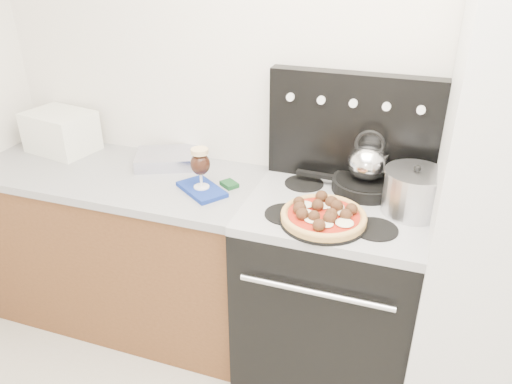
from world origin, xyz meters
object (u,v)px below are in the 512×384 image
at_px(stove_body, 329,294).
at_px(pizza, 324,215).
at_px(skillet, 365,185).
at_px(pizza_pan, 323,221).
at_px(beer_glass, 201,168).
at_px(toaster_oven, 61,132).
at_px(base_cabinet, 128,250).
at_px(oven_mitt, 202,189).
at_px(tea_kettle, 368,160).
at_px(stock_pot, 413,193).

xyz_separation_m(stove_body, pizza, (-0.02, -0.16, 0.52)).
xyz_separation_m(stove_body, skillet, (0.09, 0.18, 0.51)).
height_order(pizza_pan, skillet, skillet).
bearing_deg(beer_glass, toaster_oven, 167.40).
height_order(base_cabinet, beer_glass, beer_glass).
xyz_separation_m(oven_mitt, pizza, (0.59, -0.12, 0.05)).
distance_m(stove_body, tea_kettle, 0.66).
bearing_deg(toaster_oven, stove_body, 4.40).
relative_size(base_cabinet, skillet, 4.87).
bearing_deg(pizza, stock_pot, 31.64).
bearing_deg(pizza, tea_kettle, 70.84).
xyz_separation_m(stove_body, stock_pot, (0.30, 0.04, 0.57)).
bearing_deg(skillet, tea_kettle, 180.00).
xyz_separation_m(base_cabinet, pizza, (1.08, -0.18, 0.53)).
relative_size(pizza_pan, pizza, 1.03).
relative_size(stove_body, toaster_oven, 2.60).
height_order(skillet, stock_pot, stock_pot).
bearing_deg(base_cabinet, oven_mitt, -7.25).
relative_size(base_cabinet, beer_glass, 7.49).
xyz_separation_m(pizza_pan, tea_kettle, (0.12, 0.34, 0.14)).
height_order(stove_body, pizza, pizza).
relative_size(stove_body, pizza_pan, 2.50).
bearing_deg(beer_glass, tea_kettle, 16.97).
height_order(toaster_oven, tea_kettle, tea_kettle).
xyz_separation_m(pizza_pan, pizza, (0.00, 0.00, 0.03)).
distance_m(beer_glass, pizza, 0.60).
relative_size(base_cabinet, toaster_oven, 4.28).
xyz_separation_m(stove_body, oven_mitt, (-0.61, -0.04, 0.47)).
bearing_deg(pizza, stove_body, 81.52).
relative_size(oven_mitt, skillet, 0.81).
bearing_deg(pizza_pan, pizza, 0.00).
xyz_separation_m(oven_mitt, stock_pot, (0.91, 0.08, 0.10)).
bearing_deg(oven_mitt, stock_pot, 4.88).
height_order(stove_body, toaster_oven, toaster_oven).
height_order(pizza_pan, stock_pot, stock_pot).
height_order(tea_kettle, stock_pot, tea_kettle).
bearing_deg(skillet, toaster_oven, -179.59).
relative_size(base_cabinet, oven_mitt, 6.00).
distance_m(toaster_oven, stock_pot, 1.83).
xyz_separation_m(base_cabinet, beer_glass, (0.49, -0.06, 0.59)).
relative_size(base_cabinet, pizza, 4.26).
height_order(oven_mitt, beer_glass, beer_glass).
bearing_deg(stove_body, stock_pot, 7.66).
relative_size(base_cabinet, tea_kettle, 7.46).
distance_m(oven_mitt, pizza, 0.60).
xyz_separation_m(toaster_oven, pizza_pan, (1.50, -0.33, -0.08)).
bearing_deg(oven_mitt, base_cabinet, 172.75).
bearing_deg(toaster_oven, oven_mitt, -1.97).
bearing_deg(stock_pot, skillet, 146.51).
bearing_deg(pizza_pan, tea_kettle, 70.84).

